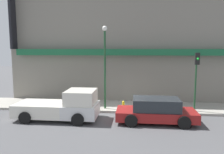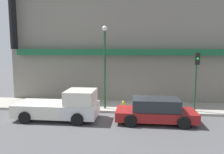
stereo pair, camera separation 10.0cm
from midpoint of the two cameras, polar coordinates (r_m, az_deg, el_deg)
ground_plane at (r=15.19m, az=3.59°, el=-9.53°), size 80.00×80.00×0.00m
sidewalk at (r=16.71m, az=3.86°, el=-7.70°), size 36.00×3.20×0.16m
building at (r=19.30m, az=4.38°, el=11.93°), size 19.80×3.80×11.96m
pickup_truck at (r=14.13m, az=-12.56°, el=-7.50°), size 5.14×2.32×1.88m
parked_car at (r=13.48m, az=11.53°, el=-8.62°), size 4.72×2.11×1.48m
fire_hydrant at (r=15.45m, az=3.14°, el=-7.41°), size 0.18×0.18×0.63m
street_lamp at (r=15.34m, az=-1.71°, el=5.00°), size 0.36×0.36×5.83m
traffic_light at (r=15.69m, az=21.37°, el=1.32°), size 0.28×0.42×4.00m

